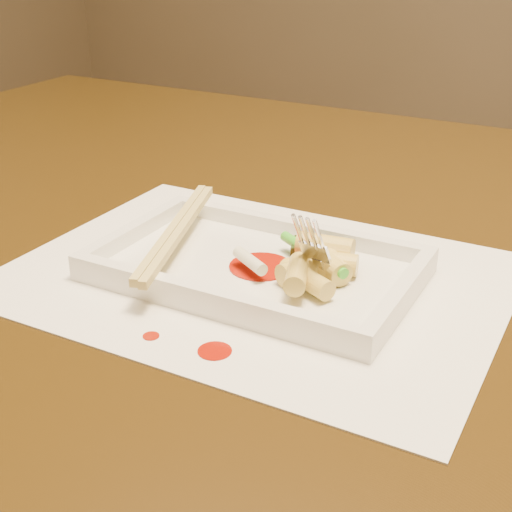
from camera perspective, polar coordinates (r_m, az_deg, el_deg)
The scene contains 24 objects.
table at distance 0.76m, azimuth 3.04°, elevation -4.13°, with size 1.40×0.90×0.75m.
placemat at distance 0.59m, azimuth 0.00°, elevation -1.64°, with size 0.40×0.30×0.00m, color white.
sauce_splatter_a at distance 0.49m, azimuth -3.32°, elevation -7.59°, with size 0.02×0.02×0.00m, color #9D1204.
sauce_splatter_b at distance 0.51m, azimuth -8.40°, elevation -6.35°, with size 0.01×0.01×0.00m, color #9D1204.
plate_base at distance 0.59m, azimuth 0.00°, elevation -1.23°, with size 0.26×0.16×0.01m, color white.
plate_rim_far at distance 0.65m, azimuth 3.12°, elevation 2.22°, with size 0.26×0.01×0.01m, color white.
plate_rim_near at distance 0.53m, azimuth -3.82°, elevation -3.30°, with size 0.26×0.01×0.01m, color white.
plate_rim_left at distance 0.65m, azimuth -9.67°, elevation 1.98°, with size 0.01×0.14×0.01m, color white.
plate_rim_right at distance 0.55m, azimuth 11.56°, elevation -2.93°, with size 0.01×0.14×0.01m, color white.
veg_piece at distance 0.61m, azimuth 4.72°, elevation 0.53°, with size 0.04×0.03×0.01m, color black.
scallion_white at distance 0.57m, azimuth -0.49°, elevation -0.39°, with size 0.01×0.01×0.04m, color #EAEACC.
scallion_green at distance 0.58m, azimuth 4.56°, elevation 0.17°, with size 0.01×0.01×0.09m, color green.
chopstick_a at distance 0.62m, azimuth -6.66°, elevation 2.16°, with size 0.01×0.21×0.01m, color tan.
chopstick_b at distance 0.62m, azimuth -6.05°, elevation 2.02°, with size 0.01×0.21×0.01m, color tan.
fork at distance 0.55m, azimuth 7.37°, elevation 5.27°, with size 0.09×0.10×0.14m, color silver, non-canonical shape.
sauce_blob_0 at distance 0.59m, azimuth 0.40°, elevation -0.84°, with size 0.05×0.05×0.00m, color #9D1204.
rice_cake_0 at distance 0.57m, azimuth 5.86°, elevation -0.76°, with size 0.02×0.02×0.04m, color #E1D369.
rice_cake_1 at distance 0.58m, azimuth 5.89°, elevation -0.38°, with size 0.02×0.02×0.05m, color #E1D369.
rice_cake_2 at distance 0.54m, azimuth 3.31°, elevation -1.44°, with size 0.02×0.02×0.04m, color #E1D369.
rice_cake_3 at distance 0.55m, azimuth 4.05°, elevation -1.83°, with size 0.02×0.02×0.05m, color #E1D369.
rice_cake_4 at distance 0.57m, azimuth 4.14°, elevation -0.96°, with size 0.02×0.02×0.05m, color #E1D369.
rice_cake_5 at distance 0.59m, azimuth 5.56°, elevation 0.76°, with size 0.02×0.02×0.05m, color #E1D369.
rice_cake_6 at distance 0.57m, azimuth 4.19°, elevation -0.90°, with size 0.02×0.02×0.05m, color #E1D369.
rice_cake_7 at distance 0.58m, azimuth 6.16°, elevation -0.55°, with size 0.02×0.02×0.04m, color #E1D369.
Camera 1 is at (0.28, -0.60, 1.02)m, focal length 50.00 mm.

